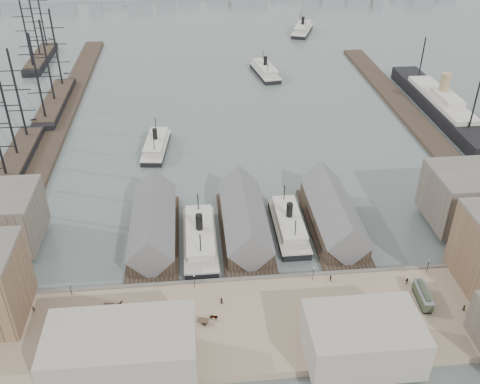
{
  "coord_description": "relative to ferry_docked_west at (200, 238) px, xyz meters",
  "views": [
    {
      "loc": [
        -13.4,
        -107.96,
        93.1
      ],
      "look_at": [
        0.0,
        30.0,
        6.0
      ],
      "focal_mm": 40.0,
      "sensor_mm": 36.0,
      "label": 1
    }
  ],
  "objects": [
    {
      "name": "ferry_shed_east",
      "position": [
        39.0,
        4.33,
        2.09
      ],
      "size": [
        14.0,
        42.0,
        12.6
      ],
      "color": "#2D231C",
      "rests_on": "ground"
    },
    {
      "name": "pedestrian_0",
      "position": [
        -40.01,
        -24.41,
        0.25
      ],
      "size": [
        0.68,
        0.58,
        1.6
      ],
      "primitive_type": "imported",
      "rotation": [
        0.0,
        0.0,
        3.44
      ],
      "color": "black",
      "rests_on": "quay"
    },
    {
      "name": "ground",
      "position": [
        13.0,
        -12.55,
        -2.55
      ],
      "size": [
        900.0,
        900.0,
        0.0
      ],
      "primitive_type": "plane",
      "color": "#4D5957",
      "rests_on": "ground"
    },
    {
      "name": "horse_cart_right",
      "position": [
        39.48,
        -35.66,
        0.24
      ],
      "size": [
        4.77,
        2.35,
        1.56
      ],
      "rotation": [
        0.0,
        0.0,
        1.76
      ],
      "color": "black",
      "rests_on": "quay"
    },
    {
      "name": "ferry_shed_center",
      "position": [
        13.0,
        4.33,
        2.09
      ],
      "size": [
        14.0,
        42.0,
        12.6
      ],
      "color": "#2D231C",
      "rests_on": "ground"
    },
    {
      "name": "ferry_docked_west",
      "position": [
        0.0,
        0.0,
        0.0
      ],
      "size": [
        9.15,
        30.5,
        10.89
      ],
      "color": "black",
      "rests_on": "ground"
    },
    {
      "name": "horse_cart_left",
      "position": [
        -20.57,
        -24.86,
        0.28
      ],
      "size": [
        4.81,
        2.05,
        1.66
      ],
      "rotation": [
        0.0,
        0.0,
        1.43
      ],
      "color": "black",
      "rests_on": "quay"
    },
    {
      "name": "pedestrian_4",
      "position": [
        4.33,
        -25.91,
        0.29
      ],
      "size": [
        0.99,
        0.88,
        1.7
      ],
      "primitive_type": "imported",
      "rotation": [
        0.0,
        0.0,
        5.77
      ],
      "color": "black",
      "rests_on": "quay"
    },
    {
      "name": "ferry_open_far",
      "position": [
        70.45,
        208.35,
        -0.06
      ],
      "size": [
        19.15,
        31.03,
        10.65
      ],
      "rotation": [
        0.0,
        0.0,
        -0.37
      ],
      "color": "black",
      "rests_on": "ground"
    },
    {
      "name": "east_wharf",
      "position": [
        91.0,
        77.45,
        -1.75
      ],
      "size": [
        10.0,
        180.0,
        1.6
      ],
      "primitive_type": "cube",
      "color": "#2D231C",
      "rests_on": "ground"
    },
    {
      "name": "pedestrian_2",
      "position": [
        -13.95,
        -26.16,
        0.31
      ],
      "size": [
        1.16,
        0.72,
        1.72
      ],
      "primitive_type": "imported",
      "rotation": [
        0.0,
        0.0,
        3.22
      ],
      "color": "black",
      "rests_on": "quay"
    },
    {
      "name": "warehouse_east_back",
      "position": [
        81.0,
        2.45,
        6.95
      ],
      "size": [
        28.0,
        20.0,
        15.0
      ],
      "primitive_type": "cube",
      "color": "#60564C",
      "rests_on": "east_land"
    },
    {
      "name": "horse_cart_center",
      "position": [
        1.5,
        -31.58,
        0.3
      ],
      "size": [
        5.05,
        2.53,
        1.7
      ],
      "rotation": [
        0.0,
        0.0,
        1.29
      ],
      "color": "black",
      "rests_on": "quay"
    },
    {
      "name": "pedestrian_8",
      "position": [
        51.22,
        -23.43,
        0.35
      ],
      "size": [
        1.1,
        0.55,
        1.8
      ],
      "primitive_type": "imported",
      "rotation": [
        0.0,
        0.0,
        3.03
      ],
      "color": "black",
      "rests_on": "quay"
    },
    {
      "name": "pedestrian_1",
      "position": [
        -23.91,
        -35.34,
        0.27
      ],
      "size": [
        0.84,
        0.68,
        1.64
      ],
      "primitive_type": "imported",
      "rotation": [
        0.0,
        0.0,
        3.07
      ],
      "color": "black",
      "rests_on": "quay"
    },
    {
      "name": "pedestrian_10",
      "position": [
        -16.07,
        -31.32,
        0.34
      ],
      "size": [
        1.03,
        0.99,
        1.78
      ],
      "primitive_type": "imported",
      "rotation": [
        0.0,
        0.0,
        0.7
      ],
      "color": "black",
      "rests_on": "quay"
    },
    {
      "name": "ocean_steamer",
      "position": [
        105.0,
        82.11,
        1.22
      ],
      "size": [
        12.01,
        87.74,
        17.55
      ],
      "color": "black",
      "rests_on": "ground"
    },
    {
      "name": "pedestrian_9",
      "position": [
        61.27,
        -33.84,
        0.24
      ],
      "size": [
        0.87,
        0.92,
        1.58
      ],
      "primitive_type": "imported",
      "rotation": [
        0.0,
        0.0,
        2.22
      ],
      "color": "black",
      "rests_on": "quay"
    },
    {
      "name": "ferry_open_mid",
      "position": [
        37.16,
        135.93,
        -0.17
      ],
      "size": [
        12.9,
        29.48,
        10.18
      ],
      "rotation": [
        0.0,
        0.0,
        0.16
      ],
      "color": "black",
      "rests_on": "ground"
    },
    {
      "name": "sailing_ship_far",
      "position": [
        -79.23,
        167.49,
        0.02
      ],
      "size": [
        8.68,
        48.22,
        35.68
      ],
      "color": "black",
      "rests_on": "ground"
    },
    {
      "name": "lamp_post_far_e",
      "position": [
        58.0,
        -19.55,
        2.16
      ],
      "size": [
        0.44,
        0.44,
        3.92
      ],
      "color": "black",
      "rests_on": "quay"
    },
    {
      "name": "ferry_open_near",
      "position": [
        -14.39,
        59.13,
        -0.36
      ],
      "size": [
        10.68,
        26.89,
        9.35
      ],
      "rotation": [
        0.0,
        0.0,
        -0.11
      ],
      "color": "black",
      "rests_on": "ground"
    },
    {
      "name": "pedestrian_6",
      "position": [
        32.25,
        -20.57,
        0.31
      ],
      "size": [
        0.97,
        1.05,
        1.73
      ],
      "primitive_type": "imported",
      "rotation": [
        0.0,
        0.0,
        4.24
      ],
      "color": "black",
      "rests_on": "quay"
    },
    {
      "name": "pedestrian_7",
      "position": [
        37.56,
        -34.4,
        0.34
      ],
      "size": [
        1.22,
        0.8,
        1.78
      ],
      "primitive_type": "imported",
      "rotation": [
        0.0,
        0.0,
        0.12
      ],
      "color": "black",
      "rests_on": "quay"
    },
    {
      "name": "lamp_post_far_w",
      "position": [
        -32.0,
        -19.55,
        2.16
      ],
      "size": [
        0.44,
        0.44,
        3.92
      ],
      "color": "black",
      "rests_on": "quay"
    },
    {
      "name": "seawall",
      "position": [
        13.0,
        -17.75,
        -1.4
      ],
      "size": [
        180.0,
        1.2,
        2.3
      ],
      "primitive_type": "cube",
      "color": "#59544C",
      "rests_on": "ground"
    },
    {
      "name": "lamp_post_near_e",
      "position": [
        28.0,
        -19.55,
        2.16
      ],
      "size": [
        0.44,
        0.44,
        3.92
      ],
      "color": "black",
      "rests_on": "quay"
    },
    {
      "name": "street_bldg_center",
      "position": [
        33.0,
        -44.55,
        4.45
      ],
      "size": [
        24.0,
        16.0,
        10.0
      ],
      "primitive_type": "cube",
      "color": "gray",
      "rests_on": "quay"
    },
    {
      "name": "pedestrian_3",
      "position": [
        -4.68,
        -37.51,
        0.27
      ],
      "size": [
        0.99,
        0.93,
        1.64
      ],
      "primitive_type": "imported",
      "rotation": [
        0.0,
        0.0,
        2.42
      ],
      "color": "black",
      "rests_on": "quay"
    },
    {
      "name": "pedestrian_11",
      "position": [
        -22.22,
        -34.32,
        0.35
      ],
      "size": [
        1.14,
        1.34,
        1.8
      ],
      "primitive_type": "imported",
      "rotation": [
        0.0,
        0.0,
        1.07
      ],
      "color": "black",
      "rests_on": "quay"
    },
    {
      "name": "tram",
      "position": [
        52.5,
        -29.96,
        1.16
      ],
      "size": [
        3.08,
        9.54,
        3.34
      ],
      "rotation": [
        0.0,
        0.0,
        -0.07
      ],
      "color": "black",
      "rests_on": "quay"
    },
    {
      "name": "ferry_docked_east",
      "position": [
        26.0,
        4.3,
        -0.19
      ],
      "size": [
        8.46,
        28.21,
        10.07
      ],
      "color": "black",
      "rests_on": "ground"
    },
    {
      "name": "quay",
      "position": [
        13.0,
        -32.55,
        -1.55
      ],
      "size": [
        180.0,
        30.0,
        2.0
      ],
      "primitive_type": "cube",
      "color": "gray",
      "rests_on": "ground"
    },
    {
      "name": "pedestrian_5",
      "position": [
        28.85,
        -33.45,
        0.28
      ],
      "size": [
        0.74,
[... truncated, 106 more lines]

